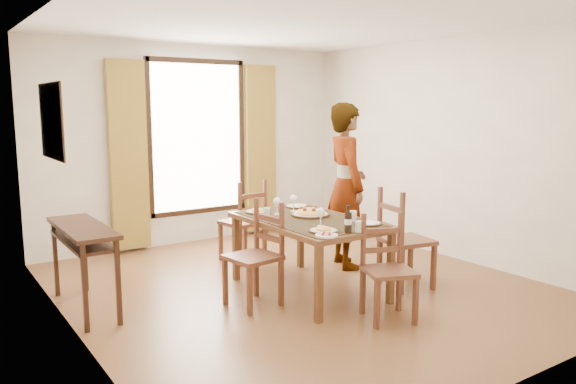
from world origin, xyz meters
TOP-DOWN VIEW (x-y plane):
  - ground at (0.00, 0.00)m, footprint 5.00×5.00m
  - room_shell at (-0.00, 0.13)m, footprint 4.60×5.10m
  - console_table at (-2.03, 0.60)m, footprint 0.38×1.20m
  - dining_table at (-0.00, -0.13)m, footprint 0.98×1.61m
  - chair_west at (-0.65, -0.17)m, footprint 0.50×0.50m
  - chair_north at (0.01, 1.20)m, footprint 0.51×0.51m
  - chair_south at (0.14, -1.13)m, footprint 0.53×0.53m
  - chair_east at (0.88, -0.59)m, footprint 0.54×0.54m
  - man at (0.90, 0.36)m, footprint 0.99×0.90m
  - plate_sw at (-0.24, -0.69)m, footprint 0.27×0.27m
  - plate_se at (0.31, -0.67)m, footprint 0.27×0.27m
  - plate_nw at (-0.26, 0.42)m, footprint 0.27×0.27m
  - plate_ne at (0.27, 0.46)m, footprint 0.27×0.27m
  - pasta_platter at (0.09, -0.03)m, footprint 0.40×0.40m
  - caprese_plate at (-0.33, -0.85)m, footprint 0.20×0.20m
  - wine_glass_a at (-0.13, -0.50)m, footprint 0.08×0.08m
  - wine_glass_b at (0.09, 0.27)m, footprint 0.08×0.08m
  - wine_glass_c at (-0.15, 0.22)m, footprint 0.08×0.08m
  - tumbler_a at (0.30, -0.46)m, footprint 0.07×0.07m
  - tumbler_b at (-0.32, 0.15)m, footprint 0.07×0.07m
  - tumbler_c at (0.02, -0.88)m, footprint 0.07×0.07m
  - wine_bottle at (-0.07, -0.83)m, footprint 0.07×0.07m

SIDE VIEW (x-z plane):
  - ground at x=0.00m, z-range 0.00..0.00m
  - chair_south at x=0.14m, z-range -0.03..0.90m
  - chair_west at x=-0.65m, z-range -0.03..0.96m
  - chair_north at x=0.01m, z-range -0.04..0.97m
  - chair_east at x=0.88m, z-range -0.04..1.01m
  - console_table at x=-2.03m, z-range 0.28..1.08m
  - dining_table at x=0.00m, z-range 0.31..1.07m
  - caprese_plate at x=-0.33m, z-range 0.76..0.80m
  - plate_sw at x=-0.24m, z-range 0.76..0.81m
  - plate_se at x=0.31m, z-range 0.76..0.81m
  - plate_nw at x=-0.26m, z-range 0.76..0.81m
  - plate_ne at x=0.27m, z-range 0.76..0.81m
  - pasta_platter at x=0.09m, z-range 0.76..0.86m
  - tumbler_a at x=0.30m, z-range 0.76..0.86m
  - tumbler_b at x=-0.32m, z-range 0.76..0.86m
  - tumbler_c at x=0.02m, z-range 0.76..0.86m
  - wine_glass_a at x=-0.13m, z-range 0.76..0.94m
  - wine_glass_b at x=0.09m, z-range 0.76..0.94m
  - wine_glass_c at x=-0.15m, z-range 0.76..0.94m
  - wine_bottle at x=-0.07m, z-range 0.76..1.00m
  - man at x=0.90m, z-range 0.00..1.92m
  - room_shell at x=0.00m, z-range 0.17..2.91m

